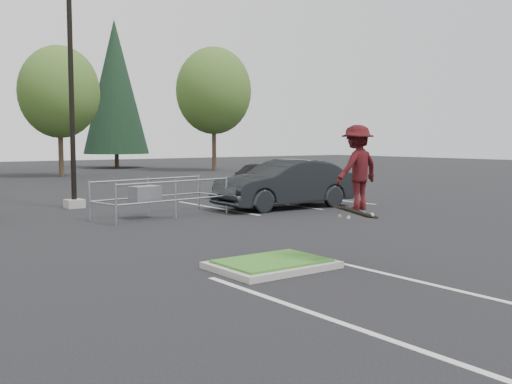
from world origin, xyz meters
TOP-DOWN VIEW (x-y plane):
  - ground at (0.00, 0.00)m, footprint 120.00×120.00m
  - grass_median at (0.00, 0.00)m, footprint 2.20×1.60m
  - stall_lines at (-1.35, 6.02)m, footprint 22.62×17.60m
  - light_pole at (0.50, 12.00)m, footprint 0.70×0.60m
  - decid_c at (5.99, 29.83)m, footprint 5.12×5.12m
  - decid_d at (17.99, 30.33)m, footprint 5.76×5.76m
  - conif_c at (14.00, 39.50)m, footprint 5.50×5.50m
  - cart_corral at (1.39, 7.93)m, footprint 4.38×2.08m
  - skateboarder at (1.20, -1.00)m, footprint 1.06×0.67m
  - car_r_charc at (6.50, 7.57)m, footprint 5.24×2.02m
  - car_r_black at (8.32, 11.46)m, footprint 4.73×2.73m

SIDE VIEW (x-z plane):
  - ground at x=0.00m, z-range 0.00..0.00m
  - stall_lines at x=-1.35m, z-range 0.00..0.01m
  - grass_median at x=0.00m, z-range 0.00..0.16m
  - cart_corral at x=1.39m, z-range 0.15..1.35m
  - car_r_black at x=8.32m, z-range 0.00..1.51m
  - car_r_charc at x=6.50m, z-range 0.00..1.70m
  - skateboarder at x=1.20m, z-range 1.00..2.77m
  - light_pole at x=0.50m, z-range -0.50..9.62m
  - decid_c at x=5.99m, z-range 1.06..9.45m
  - decid_d at x=17.99m, z-range 1.20..10.63m
  - conif_c at x=14.00m, z-range 0.60..13.10m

